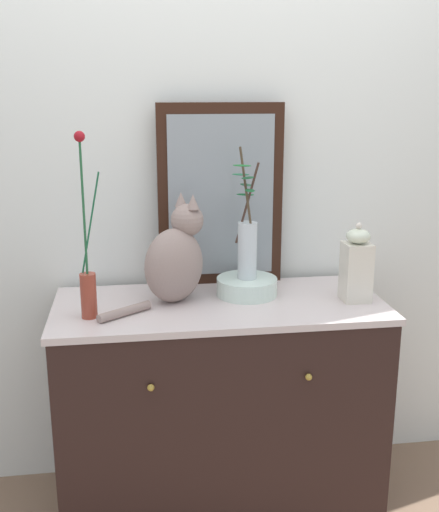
{
  "coord_description": "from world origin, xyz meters",
  "views": [
    {
      "loc": [
        -0.31,
        -2.17,
        1.64
      ],
      "look_at": [
        0.0,
        0.0,
        1.04
      ],
      "focal_mm": 43.6,
      "sensor_mm": 36.0,
      "label": 1
    }
  ],
  "objects_px": {
    "vase_slim_green": "(88,278)",
    "mirror_leaning": "(221,196)",
    "sideboard": "(220,407)",
    "vase_glass_clear": "(247,244)",
    "bowl_porcelain": "(247,286)",
    "cat_sitting": "(175,259)",
    "jar_lidded_porcelain": "(357,266)"
  },
  "relations": [
    {
      "from": "bowl_porcelain",
      "to": "vase_glass_clear",
      "type": "relative_size",
      "value": 0.47
    },
    {
      "from": "mirror_leaning",
      "to": "jar_lidded_porcelain",
      "type": "bearing_deg",
      "value": -32.03
    },
    {
      "from": "mirror_leaning",
      "to": "cat_sitting",
      "type": "relative_size",
      "value": 1.68
    },
    {
      "from": "sideboard",
      "to": "vase_glass_clear",
      "type": "distance_m",
      "value": 0.65
    },
    {
      "from": "mirror_leaning",
      "to": "vase_slim_green",
      "type": "xyz_separation_m",
      "value": [
        -0.51,
        -0.34,
        -0.22
      ]
    },
    {
      "from": "sideboard",
      "to": "cat_sitting",
      "type": "xyz_separation_m",
      "value": [
        -0.16,
        0.04,
        0.6
      ]
    },
    {
      "from": "vase_glass_clear",
      "to": "sideboard",
      "type": "bearing_deg",
      "value": -147.64
    },
    {
      "from": "sideboard",
      "to": "vase_slim_green",
      "type": "bearing_deg",
      "value": -169.32
    },
    {
      "from": "bowl_porcelain",
      "to": "cat_sitting",
      "type": "bearing_deg",
      "value": -174.18
    },
    {
      "from": "cat_sitting",
      "to": "mirror_leaning",
      "type": "bearing_deg",
      "value": 45.34
    },
    {
      "from": "sideboard",
      "to": "jar_lidded_porcelain",
      "type": "relative_size",
      "value": 4.11
    },
    {
      "from": "mirror_leaning",
      "to": "bowl_porcelain",
      "type": "xyz_separation_m",
      "value": [
        0.08,
        -0.17,
        -0.33
      ]
    },
    {
      "from": "sideboard",
      "to": "cat_sitting",
      "type": "distance_m",
      "value": 0.62
    },
    {
      "from": "cat_sitting",
      "to": "jar_lidded_porcelain",
      "type": "height_order",
      "value": "cat_sitting"
    },
    {
      "from": "bowl_porcelain",
      "to": "vase_glass_clear",
      "type": "bearing_deg",
      "value": 125.4
    },
    {
      "from": "jar_lidded_porcelain",
      "to": "cat_sitting",
      "type": "bearing_deg",
      "value": 172.23
    },
    {
      "from": "cat_sitting",
      "to": "vase_glass_clear",
      "type": "xyz_separation_m",
      "value": [
        0.28,
        0.03,
        0.04
      ]
    },
    {
      "from": "vase_slim_green",
      "to": "bowl_porcelain",
      "type": "bearing_deg",
      "value": 15.38
    },
    {
      "from": "vase_slim_green",
      "to": "vase_glass_clear",
      "type": "xyz_separation_m",
      "value": [
        0.59,
        0.16,
        0.06
      ]
    },
    {
      "from": "bowl_porcelain",
      "to": "jar_lidded_porcelain",
      "type": "height_order",
      "value": "jar_lidded_porcelain"
    },
    {
      "from": "mirror_leaning",
      "to": "cat_sitting",
      "type": "xyz_separation_m",
      "value": [
        -0.2,
        -0.2,
        -0.2
      ]
    },
    {
      "from": "vase_glass_clear",
      "to": "jar_lidded_porcelain",
      "type": "height_order",
      "value": "vase_glass_clear"
    },
    {
      "from": "bowl_porcelain",
      "to": "jar_lidded_porcelain",
      "type": "bearing_deg",
      "value": -16.92
    },
    {
      "from": "vase_slim_green",
      "to": "bowl_porcelain",
      "type": "distance_m",
      "value": 0.62
    },
    {
      "from": "cat_sitting",
      "to": "vase_slim_green",
      "type": "distance_m",
      "value": 0.34
    },
    {
      "from": "sideboard",
      "to": "mirror_leaning",
      "type": "distance_m",
      "value": 0.83
    },
    {
      "from": "mirror_leaning",
      "to": "cat_sitting",
      "type": "distance_m",
      "value": 0.35
    },
    {
      "from": "sideboard",
      "to": "mirror_leaning",
      "type": "xyz_separation_m",
      "value": [
        0.04,
        0.25,
        0.79
      ]
    },
    {
      "from": "mirror_leaning",
      "to": "sideboard",
      "type": "bearing_deg",
      "value": -99.37
    },
    {
      "from": "mirror_leaning",
      "to": "cat_sitting",
      "type": "height_order",
      "value": "mirror_leaning"
    },
    {
      "from": "vase_slim_green",
      "to": "mirror_leaning",
      "type": "bearing_deg",
      "value": 33.27
    },
    {
      "from": "vase_glass_clear",
      "to": "mirror_leaning",
      "type": "bearing_deg",
      "value": 113.69
    }
  ]
}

